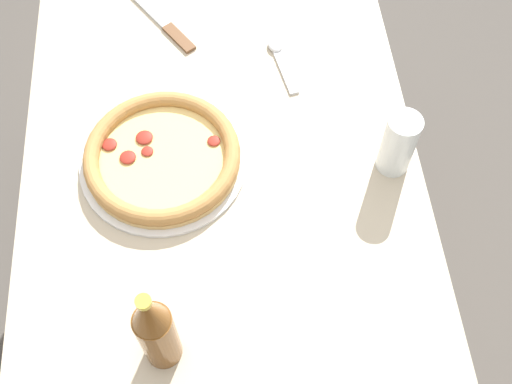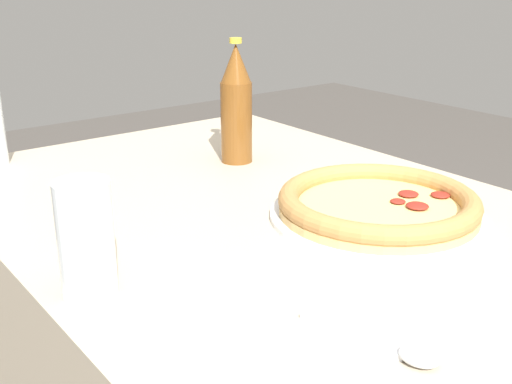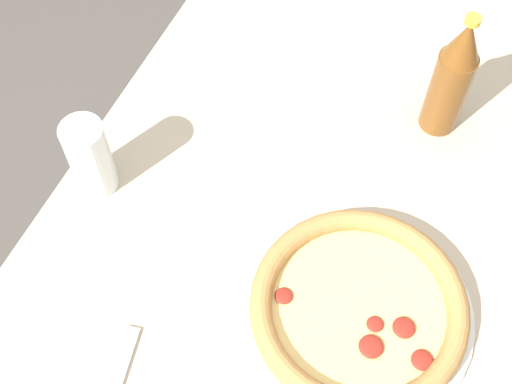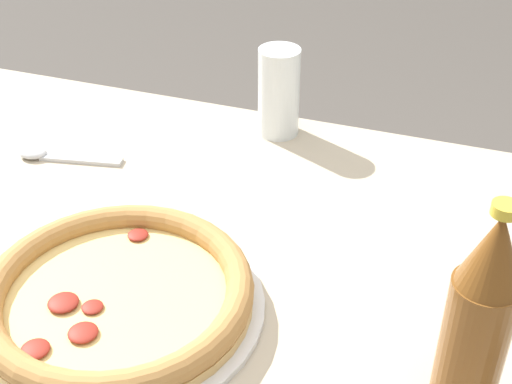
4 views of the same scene
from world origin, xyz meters
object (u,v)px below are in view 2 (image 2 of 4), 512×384
object	(u,v)px
beer_bottle	(236,105)
spoon	(389,346)
pizza_veggie	(378,205)
glass_cola	(86,243)

from	to	relation	value
beer_bottle	spoon	size ratio (longest dim) A/B	1.48
pizza_veggie	glass_cola	size ratio (longest dim) A/B	2.34
glass_cola	beer_bottle	xyz separation A→B (m)	(0.33, -0.45, 0.05)
beer_bottle	spoon	xyz separation A→B (m)	(-0.62, 0.26, -0.11)
pizza_veggie	beer_bottle	world-z (taller)	beer_bottle
glass_cola	beer_bottle	bearing A→B (deg)	-53.78
beer_bottle	pizza_veggie	bearing A→B (deg)	179.03
glass_cola	spoon	world-z (taller)	glass_cola
glass_cola	pizza_veggie	bearing A→B (deg)	-95.47
pizza_veggie	spoon	bearing A→B (deg)	134.15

